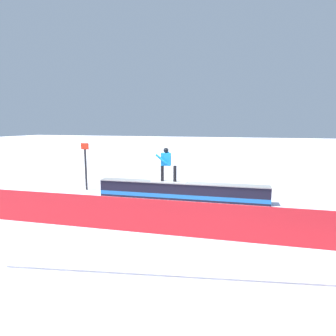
% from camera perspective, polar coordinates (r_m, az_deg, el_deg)
% --- Properties ---
extents(ground_plane, '(120.00, 120.00, 0.00)m').
position_cam_1_polar(ground_plane, '(11.97, 2.65, -6.36)').
color(ground_plane, white).
extents(grind_box, '(7.19, 0.94, 0.74)m').
position_cam_1_polar(grind_box, '(11.88, 2.66, -4.80)').
color(grind_box, black).
rests_on(grind_box, ground_plane).
extents(snowboarder, '(1.56, 0.48, 1.44)m').
position_cam_1_polar(snowboarder, '(11.79, -0.26, 0.98)').
color(snowboarder, silver).
rests_on(snowboarder, grind_box).
extents(safety_fence, '(12.28, 0.73, 1.02)m').
position_cam_1_polar(safety_fence, '(8.25, -4.00, -9.73)').
color(safety_fence, red).
rests_on(safety_fence, ground_plane).
extents(trail_marker, '(0.40, 0.10, 2.26)m').
position_cam_1_polar(trail_marker, '(13.99, -16.39, 0.54)').
color(trail_marker, '#262628').
rests_on(trail_marker, ground_plane).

